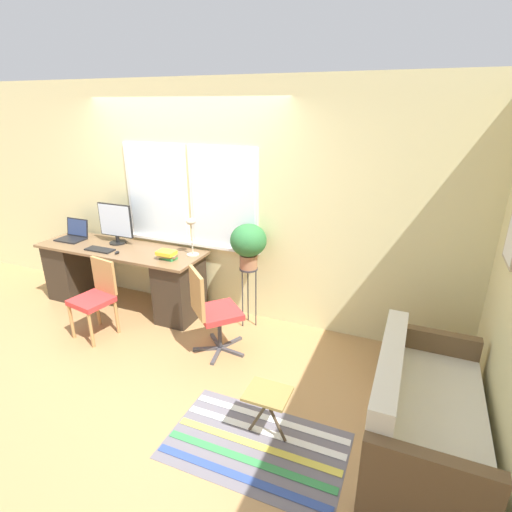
# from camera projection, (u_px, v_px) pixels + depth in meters

# --- Properties ---
(ground_plane) EXTENTS (14.00, 14.00, 0.00)m
(ground_plane) POSITION_uv_depth(u_px,v_px,m) (162.00, 329.00, 4.59)
(ground_plane) COLOR tan
(wall_back_with_window) EXTENTS (9.00, 0.12, 2.70)m
(wall_back_with_window) POSITION_uv_depth(u_px,v_px,m) (189.00, 200.00, 4.74)
(wall_back_with_window) COLOR beige
(wall_back_with_window) RESTS_ON ground_plane
(desk) EXTENTS (2.16, 0.66, 0.77)m
(desk) POSITION_uv_depth(u_px,v_px,m) (123.00, 275.00, 5.01)
(desk) COLOR brown
(desk) RESTS_ON ground_plane
(laptop) EXTENTS (0.35, 0.28, 0.25)m
(laptop) POSITION_uv_depth(u_px,v_px,m) (73.00, 235.00, 5.18)
(laptop) COLOR black
(laptop) RESTS_ON desk
(monitor) EXTENTS (0.49, 0.21, 0.51)m
(monitor) POSITION_uv_depth(u_px,v_px,m) (116.00, 223.00, 4.96)
(monitor) COLOR black
(monitor) RESTS_ON desk
(keyboard) EXTENTS (0.36, 0.15, 0.02)m
(keyboard) POSITION_uv_depth(u_px,v_px,m) (100.00, 250.00, 4.80)
(keyboard) COLOR black
(keyboard) RESTS_ON desk
(mouse) EXTENTS (0.04, 0.07, 0.03)m
(mouse) POSITION_uv_depth(u_px,v_px,m) (117.00, 252.00, 4.68)
(mouse) COLOR black
(mouse) RESTS_ON desk
(desk_lamp) EXTENTS (0.14, 0.14, 0.44)m
(desk_lamp) POSITION_uv_depth(u_px,v_px,m) (191.00, 229.00, 4.54)
(desk_lamp) COLOR #BCB299
(desk_lamp) RESTS_ON desk
(book_stack) EXTENTS (0.23, 0.15, 0.10)m
(book_stack) POSITION_uv_depth(u_px,v_px,m) (167.00, 255.00, 4.51)
(book_stack) COLOR green
(book_stack) RESTS_ON desk
(desk_chair_wooden) EXTENTS (0.44, 0.46, 0.85)m
(desk_chair_wooden) POSITION_uv_depth(u_px,v_px,m) (96.00, 296.00, 4.35)
(desk_chair_wooden) COLOR #B2844C
(desk_chair_wooden) RESTS_ON ground_plane
(office_chair_swivel) EXTENTS (0.60, 0.60, 0.93)m
(office_chair_swivel) POSITION_uv_depth(u_px,v_px,m) (212.00, 310.00, 4.01)
(office_chair_swivel) COLOR #47474C
(office_chair_swivel) RESTS_ON ground_plane
(couch_loveseat) EXTENTS (0.75, 1.50, 0.76)m
(couch_loveseat) POSITION_uv_depth(u_px,v_px,m) (421.00, 416.00, 2.94)
(couch_loveseat) COLOR white
(couch_loveseat) RESTS_ON ground_plane
(plant_stand) EXTENTS (0.21, 0.21, 0.71)m
(plant_stand) POSITION_uv_depth(u_px,v_px,m) (249.00, 278.00, 4.49)
(plant_stand) COLOR #333338
(plant_stand) RESTS_ON ground_plane
(potted_plant) EXTENTS (0.40, 0.40, 0.50)m
(potted_plant) POSITION_uv_depth(u_px,v_px,m) (248.00, 242.00, 4.34)
(potted_plant) COLOR #9E6B4C
(potted_plant) RESTS_ON plant_stand
(floor_rug_striped) EXTENTS (1.35, 0.81, 0.01)m
(floor_rug_striped) POSITION_uv_depth(u_px,v_px,m) (256.00, 445.00, 3.02)
(floor_rug_striped) COLOR slate
(floor_rug_striped) RESTS_ON ground_plane
(folding_stool) EXTENTS (0.33, 0.28, 0.42)m
(folding_stool) POSITION_uv_depth(u_px,v_px,m) (268.00, 398.00, 2.98)
(folding_stool) COLOR olive
(folding_stool) RESTS_ON ground_plane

